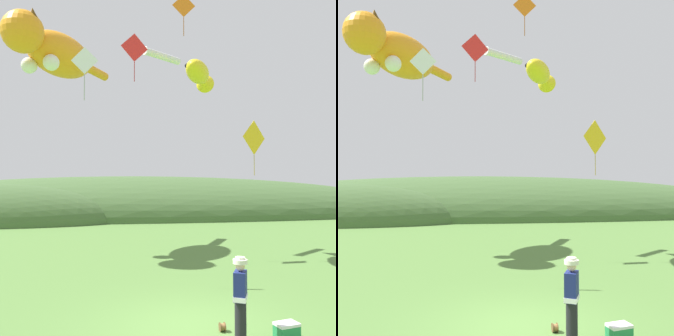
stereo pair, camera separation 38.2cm
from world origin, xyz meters
TOP-DOWN VIEW (x-y plane):
  - ground_plane at (0.00, 0.00)m, footprint 120.00×120.00m
  - distant_hill_ridge at (-1.84, 27.13)m, footprint 60.70×15.63m
  - festival_attendant at (0.85, -0.98)m, footprint 0.41×0.49m
  - kite_spool at (0.65, -0.31)m, footprint 0.12×0.20m
  - picnic_cooler at (1.87, -0.93)m, footprint 0.55×0.43m
  - kite_giant_cat at (-4.90, 10.32)m, footprint 4.53×7.41m
  - kite_fish_windsock at (1.95, 7.94)m, footprint 2.12×3.42m
  - kite_tube_streamer at (0.50, 10.16)m, footprint 2.13×1.73m
  - kite_diamond_red at (-0.98, 8.10)m, footprint 1.23×0.40m
  - kite_diamond_gold at (4.17, 7.01)m, footprint 1.28×0.80m
  - kite_diamond_white at (-2.82, 4.22)m, footprint 0.91×0.12m
  - kite_diamond_orange at (1.31, 8.33)m, footprint 1.09×0.04m

SIDE VIEW (x-z plane):
  - ground_plane at x=0.00m, z-range 0.00..0.00m
  - distant_hill_ridge at x=-1.84m, z-range -3.87..3.87m
  - kite_spool at x=0.65m, z-range 0.00..0.20m
  - picnic_cooler at x=1.87m, z-range 0.00..0.36m
  - festival_attendant at x=0.85m, z-range 0.07..1.84m
  - kite_diamond_gold at x=4.17m, z-range 4.04..6.44m
  - kite_diamond_white at x=-2.82m, z-range 6.50..8.32m
  - kite_fish_windsock at x=1.95m, z-range 7.70..8.73m
  - kite_diamond_red at x=-0.98m, z-range 8.25..10.44m
  - kite_tube_streamer at x=0.50m, z-range 9.51..9.95m
  - kite_giant_cat at x=-4.90m, z-range 8.51..10.98m
  - kite_diamond_orange at x=1.31m, z-range 10.52..12.51m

